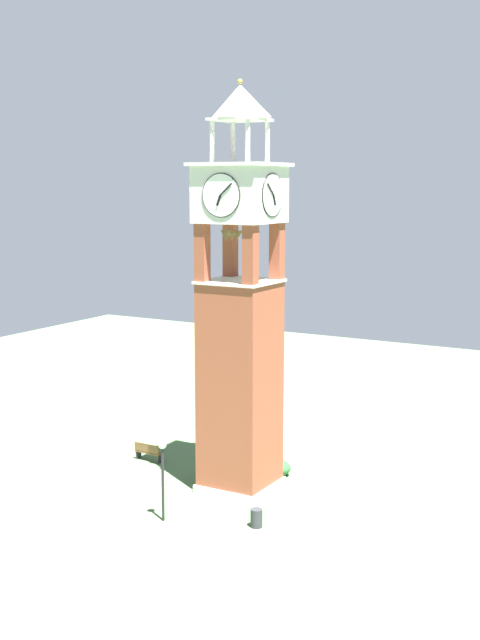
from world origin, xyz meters
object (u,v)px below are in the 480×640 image
at_px(lamp_post, 163,465).
at_px(trash_bin, 256,518).
at_px(park_bench, 148,452).
at_px(clock_tower, 240,327).

relative_size(lamp_post, trash_bin, 4.50).
relative_size(park_bench, trash_bin, 2.03).
bearing_deg(park_bench, lamp_post, 40.53).
bearing_deg(lamp_post, park_bench, -139.47).
relative_size(clock_tower, park_bench, 11.82).
xyz_separation_m(clock_tower, park_bench, (-1.09, -6.23, -7.39)).
distance_m(park_bench, trash_bin, 10.43).
bearing_deg(trash_bin, clock_tower, -141.61).
xyz_separation_m(clock_tower, trash_bin, (3.77, 2.99, -7.48)).
bearing_deg(park_bench, clock_tower, 80.07).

